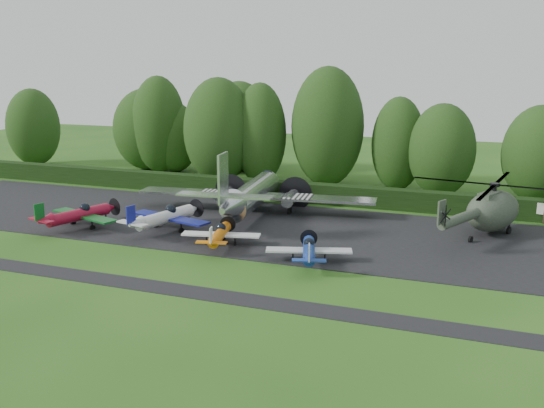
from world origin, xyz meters
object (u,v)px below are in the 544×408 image
at_px(light_plane_orange, 220,234).
at_px(light_plane_blue, 309,250).
at_px(helicopter, 493,207).
at_px(light_plane_white, 166,217).
at_px(sign_board, 527,208).
at_px(light_plane_red, 79,215).
at_px(transport_plane, 251,194).

xyz_separation_m(light_plane_orange, light_plane_blue, (7.78, -1.52, -0.00)).
bearing_deg(helicopter, light_plane_white, 174.47).
distance_m(light_plane_white, sign_board, 32.50).
height_order(light_plane_orange, light_plane_blue, same).
distance_m(light_plane_red, helicopter, 35.40).
relative_size(helicopter, sign_board, 4.83).
relative_size(light_plane_white, helicopter, 0.52).
bearing_deg(helicopter, light_plane_orange, -174.78).
height_order(light_plane_white, light_plane_orange, light_plane_white).
distance_m(light_plane_blue, sign_board, 23.80).
bearing_deg(light_plane_red, helicopter, -0.09).
bearing_deg(light_plane_blue, light_plane_red, -168.40).
distance_m(transport_plane, helicopter, 21.44).
bearing_deg(light_plane_blue, sign_board, 68.17).
relative_size(light_plane_red, light_plane_orange, 1.22).
relative_size(light_plane_red, light_plane_white, 0.96).
height_order(light_plane_orange, helicopter, helicopter).
xyz_separation_m(light_plane_white, light_plane_orange, (6.27, -2.39, -0.27)).
bearing_deg(helicopter, transport_plane, 159.29).
bearing_deg(transport_plane, light_plane_red, -135.99).
bearing_deg(light_plane_blue, helicopter, 63.53).
height_order(light_plane_red, sign_board, light_plane_red).
distance_m(light_plane_orange, light_plane_blue, 7.93).
distance_m(transport_plane, sign_board, 25.29).
xyz_separation_m(light_plane_red, light_plane_blue, (21.65, -2.15, -0.22)).
bearing_deg(light_plane_blue, light_plane_orange, -173.78).
bearing_deg(light_plane_blue, light_plane_white, -178.29).
xyz_separation_m(light_plane_orange, sign_board, (22.79, 16.95, 0.26)).
bearing_deg(transport_plane, helicopter, 10.48).
distance_m(light_plane_red, light_plane_white, 7.80).
relative_size(transport_plane, helicopter, 1.45).
relative_size(transport_plane, light_plane_orange, 3.53).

